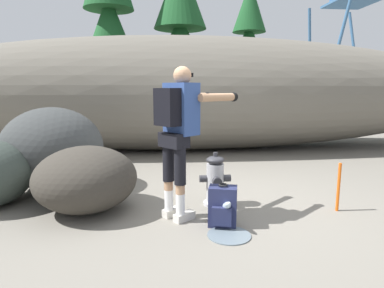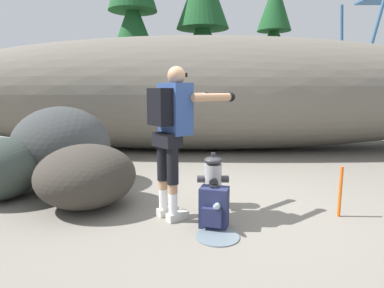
% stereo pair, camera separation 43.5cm
% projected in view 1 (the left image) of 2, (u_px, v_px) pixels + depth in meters
% --- Properties ---
extents(ground_plane, '(56.00, 56.00, 0.04)m').
position_uv_depth(ground_plane, '(213.00, 205.00, 4.24)').
color(ground_plane, slate).
extents(dirt_embankment, '(15.27, 3.20, 2.72)m').
position_uv_depth(dirt_embankment, '(188.00, 94.00, 7.97)').
color(dirt_embankment, '#666056').
rests_on(dirt_embankment, ground_plane).
extents(fire_hydrant, '(0.40, 0.35, 0.69)m').
position_uv_depth(fire_hydrant, '(215.00, 181.00, 4.15)').
color(fire_hydrant, '#B2B2B7').
rests_on(fire_hydrant, ground_plane).
extents(hydrant_water_jet, '(0.45, 1.00, 0.52)m').
position_uv_depth(hydrant_water_jet, '(224.00, 215.00, 3.59)').
color(hydrant_water_jet, silver).
rests_on(hydrant_water_jet, ground_plane).
extents(utility_worker, '(1.00, 0.91, 1.72)m').
position_uv_depth(utility_worker, '(180.00, 124.00, 3.62)').
color(utility_worker, beige).
rests_on(utility_worker, ground_plane).
extents(spare_backpack, '(0.34, 0.33, 0.47)m').
position_uv_depth(spare_backpack, '(223.00, 207.00, 3.53)').
color(spare_backpack, '#23284C').
rests_on(spare_backpack, ground_plane).
extents(boulder_large, '(1.96, 1.94, 1.22)m').
position_uv_depth(boulder_large, '(53.00, 148.00, 4.82)').
color(boulder_large, '#373A3A').
rests_on(boulder_large, ground_plane).
extents(boulder_mid, '(1.34, 1.38, 0.79)m').
position_uv_depth(boulder_mid, '(86.00, 179.00, 3.97)').
color(boulder_mid, '#37322C').
rests_on(boulder_mid, ground_plane).
extents(pine_tree_far_left, '(2.68, 2.68, 7.11)m').
position_uv_depth(pine_tree_far_left, '(109.00, 24.00, 11.39)').
color(pine_tree_far_left, '#47331E').
rests_on(pine_tree_far_left, ground_plane).
extents(pine_tree_left, '(2.94, 2.94, 6.14)m').
position_uv_depth(pine_tree_left, '(180.00, 41.00, 11.89)').
color(pine_tree_left, '#47331E').
rests_on(pine_tree_left, ground_plane).
extents(pine_tree_center, '(2.03, 2.03, 5.67)m').
position_uv_depth(pine_tree_center, '(249.00, 41.00, 12.99)').
color(pine_tree_center, '#47331E').
rests_on(pine_tree_center, ground_plane).
extents(survey_stake, '(0.04, 0.04, 0.60)m').
position_uv_depth(survey_stake, '(339.00, 187.00, 3.95)').
color(survey_stake, '#E55914').
rests_on(survey_stake, ground_plane).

